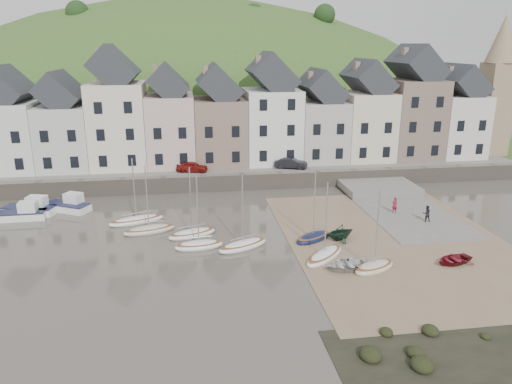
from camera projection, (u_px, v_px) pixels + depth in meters
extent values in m
plane|color=#49433A|center=(267.00, 249.00, 39.14)|extent=(160.00, 160.00, 0.00)
cube|color=#395B24|center=(230.00, 154.00, 69.19)|extent=(90.00, 30.00, 1.50)
cube|color=slate|center=(239.00, 168.00, 58.08)|extent=(70.00, 7.00, 0.10)
cube|color=slate|center=(242.00, 182.00, 54.95)|extent=(70.00, 1.20, 1.80)
cube|color=#7D644C|center=(396.00, 241.00, 40.64)|extent=(18.00, 26.00, 0.06)
cube|color=slate|center=(401.00, 208.00, 48.76)|extent=(8.00, 18.00, 0.12)
ellipsoid|color=#395B24|center=(195.00, 214.00, 100.49)|extent=(134.40, 84.00, 84.00)
cylinder|color=#382619|center=(79.00, 29.00, 76.24)|extent=(0.50, 0.50, 3.00)
sphere|color=#213D19|center=(77.00, 12.00, 75.50)|extent=(3.60, 3.60, 3.60)
cylinder|color=#382619|center=(170.00, 30.00, 81.95)|extent=(0.50, 0.50, 3.00)
sphere|color=#213D19|center=(169.00, 15.00, 81.22)|extent=(3.60, 3.60, 3.60)
cylinder|color=#382619|center=(254.00, 30.00, 81.99)|extent=(0.50, 0.50, 3.00)
sphere|color=#213D19|center=(254.00, 15.00, 81.26)|extent=(3.60, 3.60, 3.60)
cylinder|color=#382619|center=(324.00, 30.00, 82.70)|extent=(0.50, 0.50, 3.00)
sphere|color=#213D19|center=(325.00, 15.00, 81.97)|extent=(3.60, 3.60, 3.60)
cube|color=silver|center=(14.00, 136.00, 56.64)|extent=(6.00, 8.00, 8.00)
cube|color=beige|center=(67.00, 137.00, 57.54)|extent=(5.80, 8.00, 7.50)
cube|color=gray|center=(47.00, 80.00, 55.38)|extent=(0.60, 0.90, 1.40)
cube|color=beige|center=(119.00, 125.00, 58.02)|extent=(6.40, 8.00, 10.00)
cube|color=gray|center=(99.00, 54.00, 55.39)|extent=(0.60, 0.90, 1.40)
cube|color=#C9A9A7|center=(171.00, 130.00, 59.07)|extent=(5.60, 8.00, 8.50)
cube|color=gray|center=(156.00, 71.00, 56.81)|extent=(0.60, 0.90, 1.40)
cube|color=#816659|center=(220.00, 131.00, 59.97)|extent=(6.20, 8.00, 8.00)
cube|color=gray|center=(205.00, 72.00, 57.66)|extent=(0.60, 0.90, 1.40)
cube|color=white|center=(271.00, 126.00, 60.71)|extent=(6.60, 8.00, 9.00)
cube|color=gray|center=(258.00, 61.00, 58.19)|extent=(0.60, 0.90, 1.40)
cube|color=#B3ADA4|center=(319.00, 131.00, 61.79)|extent=(5.80, 8.00, 7.50)
cube|color=gray|center=(310.00, 77.00, 59.64)|extent=(0.60, 0.90, 1.40)
cube|color=beige|center=(364.00, 126.00, 62.47)|extent=(6.00, 8.00, 8.50)
cube|color=gray|center=(357.00, 67.00, 60.13)|extent=(0.60, 0.90, 1.40)
cube|color=#786356|center=(411.00, 119.00, 63.11)|extent=(6.40, 8.00, 10.00)
cube|color=gray|center=(405.00, 53.00, 60.48)|extent=(0.60, 0.90, 1.40)
cube|color=silver|center=(454.00, 125.00, 64.25)|extent=(5.80, 8.00, 8.00)
cube|color=gray|center=(450.00, 72.00, 62.02)|extent=(0.60, 0.90, 1.40)
cube|color=#997F60|center=(494.00, 109.00, 64.41)|extent=(3.50, 3.50, 12.00)
cone|color=#997F60|center=(504.00, 38.00, 61.77)|extent=(4.00, 4.00, 6.00)
ellipsoid|color=white|center=(137.00, 221.00, 44.82)|extent=(5.34, 3.14, 0.84)
ellipsoid|color=brown|center=(136.00, 218.00, 44.76)|extent=(4.90, 2.87, 0.20)
cylinder|color=#B2B5B7|center=(134.00, 189.00, 43.91)|extent=(0.10, 0.10, 5.60)
cylinder|color=#B2B5B7|center=(136.00, 213.00, 44.60)|extent=(2.68, 1.03, 0.08)
ellipsoid|color=white|center=(192.00, 234.00, 41.68)|extent=(4.50, 2.86, 0.84)
ellipsoid|color=brown|center=(192.00, 232.00, 41.62)|extent=(4.13, 2.62, 0.20)
cylinder|color=#B2B5B7|center=(191.00, 200.00, 40.77)|extent=(0.10, 0.10, 5.60)
cylinder|color=#B2B5B7|center=(192.00, 226.00, 41.46)|extent=(2.22, 0.88, 0.08)
ellipsoid|color=beige|center=(149.00, 230.00, 42.53)|extent=(4.77, 2.69, 0.84)
ellipsoid|color=brown|center=(149.00, 228.00, 42.47)|extent=(4.38, 2.45, 0.20)
cylinder|color=#B2B5B7|center=(147.00, 197.00, 41.62)|extent=(0.10, 0.10, 5.60)
cylinder|color=#B2B5B7|center=(149.00, 222.00, 42.31)|extent=(2.42, 0.76, 0.08)
ellipsoid|color=white|center=(199.00, 246.00, 39.28)|extent=(4.10, 1.99, 0.84)
ellipsoid|color=brown|center=(199.00, 243.00, 39.22)|extent=(3.77, 1.81, 0.20)
cylinder|color=#B2B5B7|center=(198.00, 210.00, 38.37)|extent=(0.10, 0.10, 5.60)
cylinder|color=#B2B5B7|center=(199.00, 237.00, 39.06)|extent=(2.16, 0.35, 0.08)
ellipsoid|color=white|center=(243.00, 246.00, 39.27)|extent=(4.70, 3.35, 0.84)
ellipsoid|color=brown|center=(243.00, 243.00, 39.21)|extent=(4.31, 3.06, 0.20)
cylinder|color=#B2B5B7|center=(243.00, 210.00, 38.36)|extent=(0.10, 0.10, 5.60)
cylinder|color=#B2B5B7|center=(243.00, 237.00, 39.05)|extent=(2.25, 1.18, 0.08)
ellipsoid|color=#12183A|center=(313.00, 238.00, 40.85)|extent=(3.96, 3.29, 0.84)
ellipsoid|color=brown|center=(313.00, 236.00, 40.79)|extent=(3.63, 3.01, 0.20)
cylinder|color=#B2B5B7|center=(314.00, 203.00, 39.94)|extent=(0.10, 0.10, 5.60)
cylinder|color=#B2B5B7|center=(314.00, 230.00, 40.63)|extent=(1.77, 1.18, 0.08)
ellipsoid|color=white|center=(324.00, 256.00, 37.38)|extent=(4.40, 4.42, 0.84)
ellipsoid|color=brown|center=(325.00, 253.00, 37.31)|extent=(4.04, 4.05, 0.20)
cylinder|color=#B2B5B7|center=(326.00, 218.00, 36.47)|extent=(0.10, 0.10, 5.60)
cylinder|color=#B2B5B7|center=(325.00, 247.00, 37.16)|extent=(1.89, 1.91, 0.08)
ellipsoid|color=beige|center=(374.00, 268.00, 35.44)|extent=(3.91, 2.88, 0.84)
ellipsoid|color=brown|center=(374.00, 265.00, 35.38)|extent=(3.59, 2.63, 0.20)
cylinder|color=#B2B5B7|center=(377.00, 228.00, 34.53)|extent=(0.10, 0.10, 5.60)
cylinder|color=#B2B5B7|center=(375.00, 258.00, 35.22)|extent=(1.84, 0.91, 0.08)
cube|color=white|center=(29.00, 210.00, 47.13)|extent=(5.32, 2.95, 0.70)
cube|color=#12183A|center=(29.00, 207.00, 47.02)|extent=(5.23, 2.97, 0.08)
cube|color=white|center=(37.00, 201.00, 47.17)|extent=(2.02, 1.62, 1.00)
cube|color=white|center=(21.00, 216.00, 45.68)|extent=(4.51, 1.76, 0.70)
cube|color=#12183A|center=(21.00, 212.00, 45.57)|extent=(4.42, 1.81, 0.08)
cube|color=white|center=(28.00, 207.00, 45.52)|extent=(1.59, 1.22, 1.00)
cube|color=white|center=(67.00, 207.00, 47.99)|extent=(4.88, 3.67, 0.70)
cube|color=#12183A|center=(67.00, 204.00, 47.88)|extent=(4.83, 3.67, 0.08)
cube|color=white|center=(73.00, 198.00, 48.13)|extent=(1.99, 1.82, 1.00)
imported|color=silver|center=(347.00, 265.00, 35.44)|extent=(3.86, 3.04, 0.72)
imported|color=black|center=(340.00, 232.00, 40.73)|extent=(3.14, 2.91, 1.36)
imported|color=maroon|center=(453.00, 259.00, 36.41)|extent=(3.46, 2.88, 0.62)
imported|color=maroon|center=(395.00, 205.00, 46.96)|extent=(0.65, 0.49, 1.59)
imported|color=black|center=(427.00, 213.00, 44.72)|extent=(0.79, 0.63, 1.54)
imported|color=maroon|center=(192.00, 167.00, 56.18)|extent=(3.83, 2.19, 1.23)
imported|color=black|center=(291.00, 163.00, 57.78)|extent=(4.11, 2.55, 1.28)
cube|color=black|center=(460.00, 352.00, 26.04)|extent=(14.00, 6.00, 0.05)
ellipsoid|color=black|center=(415.00, 353.00, 25.71)|extent=(0.94, 1.04, 0.61)
ellipsoid|color=black|center=(430.00, 331.00, 27.68)|extent=(0.97, 1.07, 0.63)
ellipsoid|color=black|center=(486.00, 337.00, 27.26)|extent=(0.57, 0.63, 0.37)
ellipsoid|color=black|center=(422.00, 365.00, 24.67)|extent=(1.18, 1.30, 0.77)
ellipsoid|color=black|center=(371.00, 355.00, 25.47)|extent=(1.18, 1.30, 0.77)
ellipsoid|color=black|center=(386.00, 332.00, 27.60)|extent=(0.77, 0.85, 0.50)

